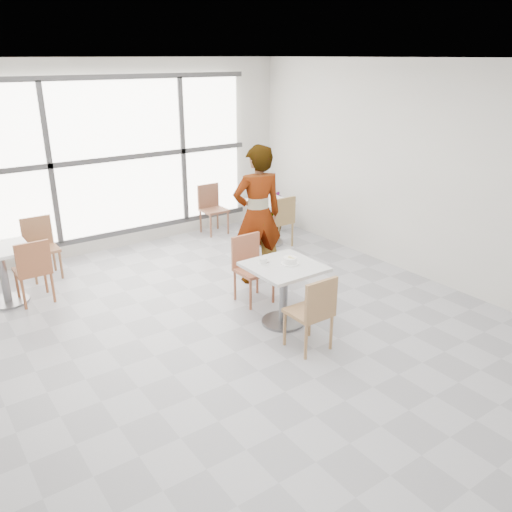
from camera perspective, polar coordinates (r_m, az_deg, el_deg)
floor at (r=6.28m, az=-1.60°, el=-7.73°), size 7.00×7.00×0.00m
ceiling at (r=5.50m, az=-1.93°, el=20.81°), size 7.00×7.00×0.00m
wall_back at (r=8.77m, az=-14.74°, el=10.41°), size 6.00×0.00×6.00m
wall_right at (r=7.73m, az=17.33°, el=8.78°), size 0.00×7.00×7.00m
window at (r=8.71m, az=-14.58°, el=10.36°), size 4.60×0.07×2.52m
main_table at (r=6.15m, az=3.05°, el=-2.97°), size 0.80×0.80×0.75m
chair_near at (r=5.61m, az=6.34°, el=-5.79°), size 0.42×0.42×0.87m
chair_far at (r=6.75m, az=-0.63°, el=-0.86°), size 0.42×0.42×0.87m
oatmeal_bowl at (r=6.08m, az=3.74°, el=-0.49°), size 0.21×0.21×0.09m
coffee_cup at (r=6.07m, az=0.80°, el=-0.61°), size 0.16×0.13×0.07m
person at (r=7.18m, az=0.17°, el=4.47°), size 0.79×0.61×1.94m
bg_table_left at (r=7.41m, az=-25.99°, el=-1.17°), size 0.70×0.70×0.75m
bg_table_right at (r=8.84m, az=1.33°, el=4.41°), size 0.70×0.70×0.75m
bg_chair_left_near at (r=7.22m, az=-23.19°, el=-1.15°), size 0.42×0.42×0.87m
bg_chair_left_far at (r=8.11m, az=-22.52°, el=1.29°), size 0.42×0.42×0.87m
bg_chair_right_near at (r=8.67m, az=2.70°, el=4.15°), size 0.42×0.42×0.87m
bg_chair_right_far at (r=9.45m, az=-4.89°, el=5.54°), size 0.42×0.42×0.87m
plant_right at (r=9.57m, az=1.88°, el=4.96°), size 0.41×0.41×0.73m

